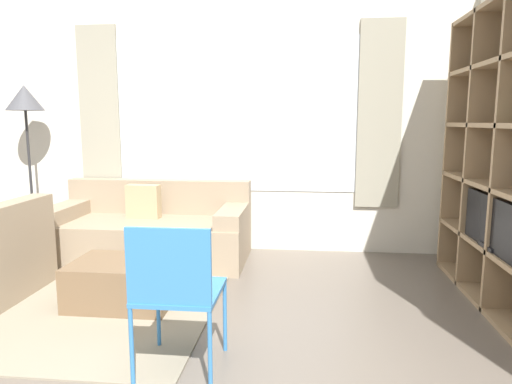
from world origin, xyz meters
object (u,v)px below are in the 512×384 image
(ottoman, at_px, (124,283))
(floor_lamp, at_px, (25,107))
(folding_chair, at_px, (176,286))
(couch_main, at_px, (151,232))

(ottoman, height_order, floor_lamp, floor_lamp)
(ottoman, bearing_deg, folding_chair, -53.48)
(ottoman, relative_size, folding_chair, 0.88)
(couch_main, height_order, floor_lamp, floor_lamp)
(ottoman, relative_size, floor_lamp, 0.43)
(floor_lamp, distance_m, folding_chair, 3.37)
(ottoman, height_order, folding_chair, folding_chair)
(floor_lamp, relative_size, folding_chair, 2.04)
(couch_main, bearing_deg, ottoman, -80.79)
(couch_main, bearing_deg, folding_chair, -67.35)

